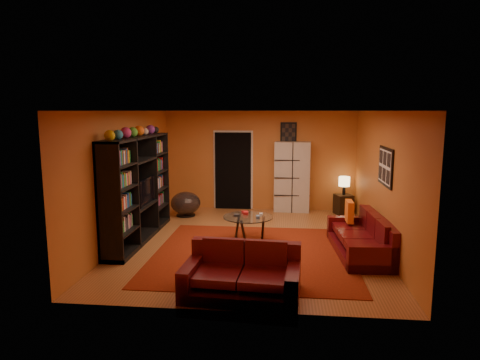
# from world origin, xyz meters

# --- Properties ---
(floor) EXTENTS (6.00, 6.00, 0.00)m
(floor) POSITION_xyz_m (0.00, 0.00, 0.00)
(floor) COLOR brown
(floor) RESTS_ON ground
(ceiling) EXTENTS (6.00, 6.00, 0.00)m
(ceiling) POSITION_xyz_m (0.00, 0.00, 2.60)
(ceiling) COLOR white
(ceiling) RESTS_ON wall_back
(wall_back) EXTENTS (6.00, 0.00, 6.00)m
(wall_back) POSITION_xyz_m (0.00, 3.00, 1.30)
(wall_back) COLOR #B86428
(wall_back) RESTS_ON floor
(wall_front) EXTENTS (6.00, 0.00, 6.00)m
(wall_front) POSITION_xyz_m (0.00, -3.00, 1.30)
(wall_front) COLOR #B86428
(wall_front) RESTS_ON floor
(wall_left) EXTENTS (0.00, 6.00, 6.00)m
(wall_left) POSITION_xyz_m (-2.50, 0.00, 1.30)
(wall_left) COLOR #B86428
(wall_left) RESTS_ON floor
(wall_right) EXTENTS (0.00, 6.00, 6.00)m
(wall_right) POSITION_xyz_m (2.50, 0.00, 1.30)
(wall_right) COLOR #B86428
(wall_right) RESTS_ON floor
(rug) EXTENTS (3.60, 3.60, 0.01)m
(rug) POSITION_xyz_m (0.10, -0.70, 0.01)
(rug) COLOR #60190B
(rug) RESTS_ON floor
(doorway) EXTENTS (0.95, 0.10, 2.04)m
(doorway) POSITION_xyz_m (-0.70, 2.96, 1.02)
(doorway) COLOR black
(doorway) RESTS_ON floor
(wall_art_right) EXTENTS (0.03, 1.00, 0.70)m
(wall_art_right) POSITION_xyz_m (2.48, -0.30, 1.60)
(wall_art_right) COLOR black
(wall_art_right) RESTS_ON wall_right
(wall_art_back) EXTENTS (0.42, 0.03, 0.52)m
(wall_art_back) POSITION_xyz_m (0.75, 2.98, 2.05)
(wall_art_back) COLOR black
(wall_art_back) RESTS_ON wall_back
(entertainment_unit) EXTENTS (0.45, 3.00, 2.10)m
(entertainment_unit) POSITION_xyz_m (-2.27, 0.00, 1.05)
(entertainment_unit) COLOR black
(entertainment_unit) RESTS_ON floor
(tv) EXTENTS (0.91, 0.12, 0.53)m
(tv) POSITION_xyz_m (-2.23, 0.08, 0.98)
(tv) COLOR black
(tv) RESTS_ON entertainment_unit
(sofa) EXTENTS (1.00, 2.15, 0.85)m
(sofa) POSITION_xyz_m (2.13, -0.48, 0.29)
(sofa) COLOR #47090F
(sofa) RESTS_ON rug
(loveseat) EXTENTS (1.70, 1.09, 0.85)m
(loveseat) POSITION_xyz_m (0.07, -2.41, 0.28)
(loveseat) COLOR #47090F
(loveseat) RESTS_ON rug
(throw_pillow) EXTENTS (0.12, 0.42, 0.42)m
(throw_pillow) POSITION_xyz_m (1.95, 0.23, 0.63)
(throw_pillow) COLOR orange
(throw_pillow) RESTS_ON sofa
(coffee_table) EXTENTS (1.00, 1.00, 0.50)m
(coffee_table) POSITION_xyz_m (-0.06, 0.08, 0.46)
(coffee_table) COLOR silver
(coffee_table) RESTS_ON floor
(storage_cabinet) EXTENTS (0.93, 0.45, 1.82)m
(storage_cabinet) POSITION_xyz_m (0.86, 2.80, 0.91)
(storage_cabinet) COLOR beige
(storage_cabinet) RESTS_ON floor
(bowl_chair) EXTENTS (0.74, 0.74, 0.60)m
(bowl_chair) POSITION_xyz_m (-1.78, 2.01, 0.32)
(bowl_chair) COLOR black
(bowl_chair) RESTS_ON floor
(side_table) EXTENTS (0.51, 0.51, 0.50)m
(side_table) POSITION_xyz_m (2.17, 2.62, 0.25)
(side_table) COLOR black
(side_table) RESTS_ON floor
(table_lamp) EXTENTS (0.28, 0.28, 0.46)m
(table_lamp) POSITION_xyz_m (2.17, 2.62, 0.83)
(table_lamp) COLOR black
(table_lamp) RESTS_ON side_table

